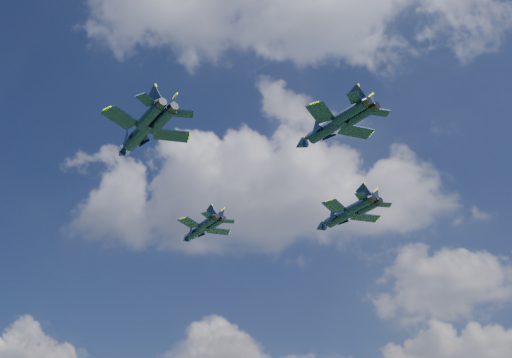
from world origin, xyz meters
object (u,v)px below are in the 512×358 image
(jet_lead, at_px, (198,231))
(jet_right, at_px, (340,217))
(jet_slot, at_px, (326,130))
(jet_left, at_px, (138,135))

(jet_lead, bearing_deg, jet_right, -50.89)
(jet_lead, height_order, jet_slot, jet_slot)
(jet_right, height_order, jet_slot, jet_slot)
(jet_left, height_order, jet_right, jet_left)
(jet_right, bearing_deg, jet_slot, -137.09)
(jet_lead, xyz_separation_m, jet_right, (27.31, -2.74, -0.52))
(jet_lead, xyz_separation_m, jet_slot, (26.67, -30.15, 0.52))
(jet_right, relative_size, jet_slot, 0.99)
(jet_lead, distance_m, jet_left, 32.30)
(jet_right, bearing_deg, jet_lead, 128.51)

